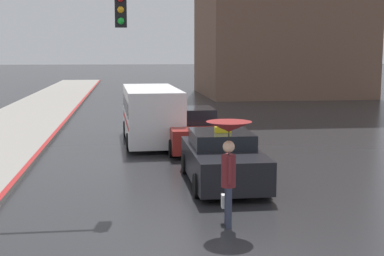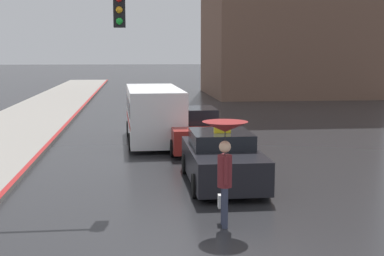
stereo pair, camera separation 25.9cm
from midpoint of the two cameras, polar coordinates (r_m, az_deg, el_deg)
taxi at (r=14.50m, az=3.70°, el=-3.36°), size 1.91×4.20×1.56m
sedan_red at (r=19.51m, az=0.61°, el=-0.29°), size 1.91×4.07×1.52m
ambulance_van at (r=21.19m, az=-3.75°, el=1.73°), size 2.23×5.80×2.15m
pedestrian_with_umbrella at (r=10.76m, az=4.21°, el=-1.92°), size 0.92×0.92×2.17m
traffic_light at (r=13.18m, az=-15.71°, el=8.29°), size 3.66×0.38×5.22m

